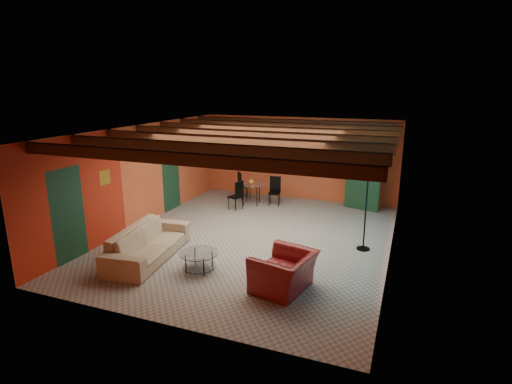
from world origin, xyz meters
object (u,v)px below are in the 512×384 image
at_px(armoire, 364,179).
at_px(vase, 251,173).
at_px(sofa, 148,243).
at_px(coffee_table, 199,261).
at_px(floor_lamp, 366,211).
at_px(dining_table, 251,190).
at_px(potted_plant, 366,140).
at_px(armchair, 284,272).

bearing_deg(armoire, vase, -148.81).
bearing_deg(vase, sofa, -96.93).
bearing_deg(coffee_table, floor_lamp, 38.13).
bearing_deg(dining_table, potted_plant, 15.65).
relative_size(potted_plant, vase, 2.92).
distance_m(floor_lamp, potted_plant, 3.64).
bearing_deg(coffee_table, dining_table, 99.11).
xyz_separation_m(coffee_table, floor_lamp, (3.02, 2.37, 0.73)).
xyz_separation_m(armoire, floor_lamp, (0.45, -3.42, 0.02)).
relative_size(armchair, vase, 6.24).
bearing_deg(coffee_table, potted_plant, 66.07).
distance_m(armoire, floor_lamp, 3.45).
bearing_deg(coffee_table, armchair, -4.13).
relative_size(coffee_table, floor_lamp, 0.43).
distance_m(coffee_table, dining_table, 4.92).
distance_m(coffee_table, floor_lamp, 3.91).
bearing_deg(potted_plant, armoire, 0.00).
bearing_deg(armchair, sofa, -83.47).
relative_size(sofa, floor_lamp, 1.31).
xyz_separation_m(sofa, dining_table, (0.57, 4.69, 0.10)).
bearing_deg(sofa, floor_lamp, -70.54).
distance_m(armchair, armoire, 5.99).
distance_m(floor_lamp, vase, 4.54).
bearing_deg(armoire, floor_lamp, -66.97).
xyz_separation_m(dining_table, vase, (0.00, 0.00, 0.55)).
distance_m(sofa, armoire, 6.88).
bearing_deg(potted_plant, vase, -164.35).
bearing_deg(dining_table, coffee_table, -80.89).
bearing_deg(armoire, coffee_table, -98.39).
bearing_deg(armchair, floor_lamp, 166.94).
height_order(coffee_table, potted_plant, potted_plant).
relative_size(dining_table, floor_lamp, 0.94).
distance_m(armoire, potted_plant, 1.18).
relative_size(dining_table, potted_plant, 3.37).
bearing_deg(floor_lamp, sofa, -153.17).
bearing_deg(armoire, dining_table, -148.81).
relative_size(floor_lamp, vase, 10.42).
distance_m(dining_table, floor_lamp, 4.56).
xyz_separation_m(armchair, coffee_table, (-1.86, 0.13, -0.16)).
relative_size(coffee_table, potted_plant, 1.52).
height_order(dining_table, vase, vase).
distance_m(dining_table, potted_plant, 3.84).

